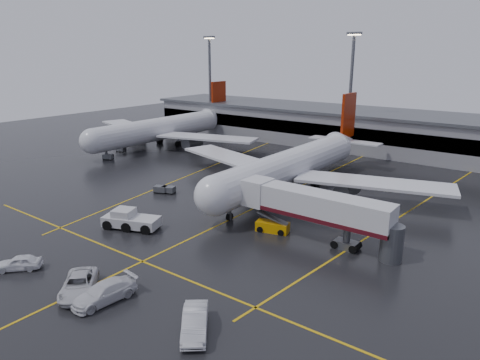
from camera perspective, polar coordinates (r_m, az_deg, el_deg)
The scene contains 22 objects.
ground at distance 63.62m, azimuth 2.53°, elevation -3.36°, with size 220.00×220.00×0.00m, color black.
apron_line_centre at distance 63.61m, azimuth 2.53°, elevation -3.35°, with size 0.25×90.00×0.02m, color gold.
apron_line_stop at distance 48.45m, azimuth -12.57°, elevation -10.29°, with size 60.00×0.25×0.02m, color gold.
apron_line_left at distance 82.96m, azimuth -5.00°, elevation 1.30°, with size 0.25×70.00×0.02m, color gold.
apron_line_right at distance 65.22m, azimuth 20.89°, elevation -3.95°, with size 0.25×70.00×0.02m, color gold.
terminal at distance 104.57m, azimuth 17.64°, elevation 6.14°, with size 122.00×19.00×8.60m.
light_mast_left at distance 120.91m, azimuth -3.93°, elevation 12.98°, with size 3.00×1.20×25.45m.
light_mast_mid at distance 99.65m, azimuth 14.21°, elevation 11.83°, with size 3.00×1.20×25.45m.
main_airliner at distance 70.29m, azimuth 7.04°, elevation 2.03°, with size 48.80×45.60×14.10m.
second_airliner at distance 105.34m, azimuth -9.82°, elevation 6.67°, with size 48.80×45.60×14.10m.
jet_bridge at distance 51.75m, azimuth 9.71°, elevation -3.65°, with size 19.90×3.40×6.05m.
pushback_tractor at distance 57.13m, azimuth -14.11°, elevation -5.11°, with size 7.63×5.20×2.53m.
belt_loader at distance 54.63m, azimuth 4.25°, elevation -6.07°, with size 4.31×2.69×2.55m.
service_van_a at distance 43.94m, azimuth -20.24°, elevation -12.65°, with size 2.81×6.10×1.70m, color silver.
service_van_b at distance 41.94m, azimuth -17.25°, elevation -13.78°, with size 2.43×5.98×1.74m, color silver.
service_van_c at distance 36.48m, azimuth -5.89°, elevation -17.93°, with size 1.91×5.47×1.80m, color silver.
service_van_d at distance 50.73m, azimuth -26.80°, elevation -9.57°, with size 1.77×4.41×1.50m, color white.
baggage_cart_a at distance 69.87m, azimuth -9.28°, elevation -1.21°, with size 2.30×1.85×1.12m.
baggage_cart_b at distance 70.28m, azimuth -10.29°, elevation -1.15°, with size 2.34×1.94×1.12m.
baggage_cart_c at distance 75.32m, azimuth -1.06°, elevation 0.30°, with size 2.08×1.43×1.12m.
baggage_cart_d at distance 101.59m, azimuth -15.23°, elevation 3.93°, with size 2.24×1.72×1.12m.
baggage_cart_e at distance 94.73m, azimuth -16.78°, elevation 2.93°, with size 2.36×2.02×1.12m.
Camera 1 is at (33.61, -49.61, 21.36)m, focal length 32.80 mm.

